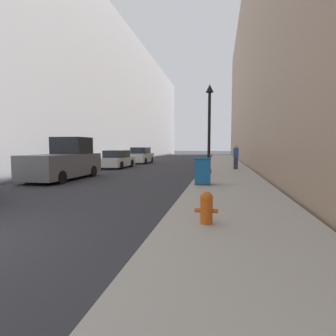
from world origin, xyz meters
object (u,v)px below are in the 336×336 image
Objects in this scene: parked_sedan_near at (117,160)px; parked_sedan_far at (141,156)px; fire_hydrant at (206,207)px; pickup_truck at (65,162)px; pedestrian_on_sidewalk at (236,157)px; lamppost at (209,120)px; trash_bin at (203,171)px.

parked_sedan_far is (0.18, 6.18, 0.10)m from parked_sedan_near.
parked_sedan_far is at bearing 110.68° from fire_hydrant.
pickup_truck is at bearing -90.22° from parked_sedan_far.
pedestrian_on_sidewalk is at bearing 84.29° from fire_hydrant.
parked_sedan_far is at bearing 142.45° from pedestrian_on_sidewalk.
pickup_truck reaches higher than parked_sedan_near.
parked_sedan_near is at bearing 149.88° from lamppost.
trash_bin is at bearing -102.71° from pedestrian_on_sidewalk.
trash_bin is at bearing 94.43° from fire_hydrant.
fire_hydrant is 0.16× the size of parked_sedan_far.
parked_sedan_near is (-0.13, 7.68, -0.28)m from pickup_truck.
parked_sedan_far reaches higher than parked_sedan_near.
fire_hydrant is 0.60× the size of trash_bin.
parked_sedan_far is at bearing 125.46° from lamppost.
pickup_truck is 11.56m from pedestrian_on_sidewalk.
lamppost is 1.29× the size of parked_sedan_near.
pickup_truck is 2.91× the size of pedestrian_on_sidewalk.
pedestrian_on_sidewalk reaches higher than trash_bin.
parked_sedan_near is at bearing 118.55° from fire_hydrant.
lamppost is at bearing -117.48° from pedestrian_on_sidewalk.
fire_hydrant is at bearing -95.71° from pedestrian_on_sidewalk.
fire_hydrant is at bearing -87.83° from lamppost.
parked_sedan_far is (0.05, 13.86, -0.19)m from pickup_truck.
parked_sedan_far reaches higher than trash_bin.
trash_bin is at bearing -11.83° from pickup_truck.
parked_sedan_near is at bearing 90.97° from pickup_truck.
fire_hydrant is 10.98m from pickup_truck.
pedestrian_on_sidewalk is at bearing 77.29° from trash_bin.
lamppost is 3.02× the size of pedestrian_on_sidewalk.
parked_sedan_far reaches higher than fire_hydrant.
parked_sedan_far is 2.42× the size of pedestrian_on_sidewalk.
lamppost is (0.05, 4.75, 2.63)m from trash_bin.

